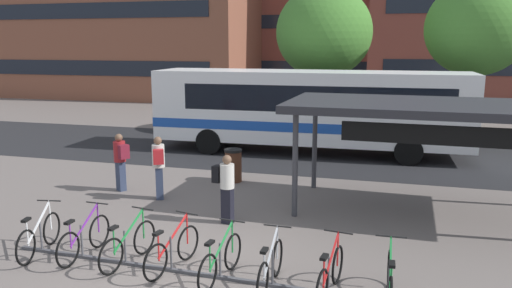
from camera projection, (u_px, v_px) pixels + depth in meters
The scene contains 20 objects.
ground at pixel (174, 273), 9.38m from camera, with size 200.00×200.00×0.00m, color #6B605B.
bus_lane_asphalt at pixel (291, 152), 19.85m from camera, with size 80.00×7.20×0.01m, color #232326.
city_bus at pixel (307, 108), 19.33m from camera, with size 12.08×2.83×3.20m.
bike_rack at pixel (196, 271), 9.27m from camera, with size 7.94×0.42×0.70m.
parked_bicycle_white_0 at pixel (39, 236), 10.16m from camera, with size 0.52×1.71×0.99m.
parked_bicycle_purple_1 at pixel (84, 239), 10.02m from camera, with size 0.52×1.72×0.99m.
parked_bicycle_green_2 at pixel (128, 245), 9.70m from camera, with size 0.52×1.71×0.99m.
parked_bicycle_red_3 at pixel (173, 251), 9.44m from camera, with size 0.56×1.70×0.99m.
parked_bicycle_green_4 at pixel (221, 261), 9.01m from camera, with size 0.52×1.72×0.99m.
parked_bicycle_silver_5 at pixel (270, 268), 8.71m from camera, with size 0.52×1.72×0.99m.
parked_bicycle_red_6 at pixel (330, 275), 8.45m from camera, with size 0.52×1.71×0.99m.
parked_bicycle_green_7 at pixel (390, 282), 8.21m from camera, with size 0.52×1.72×0.99m.
transit_shelter at pixel (432, 110), 12.25m from camera, with size 7.15×3.64×2.81m.
commuter_maroon_pack_0 at pixel (120, 158), 14.42m from camera, with size 0.61×0.54×1.69m.
commuter_red_pack_1 at pixel (159, 164), 13.61m from camera, with size 0.51×0.60×1.76m.
commuter_black_pack_2 at pixel (226, 184), 11.81m from camera, with size 0.57×0.40×1.68m.
trash_bin at pixel (233, 165), 15.49m from camera, with size 0.55×0.55×1.03m.
street_tree_1 at pixel (324, 32), 23.07m from camera, with size 4.44×4.44×6.87m.
street_tree_2 at pixel (477, 28), 21.13m from camera, with size 4.30×4.30×6.91m.
building_centre_block at pixel (328, 28), 45.25m from camera, with size 14.77×10.30×11.26m.
Camera 1 is at (3.79, -7.99, 4.24)m, focal length 34.97 mm.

